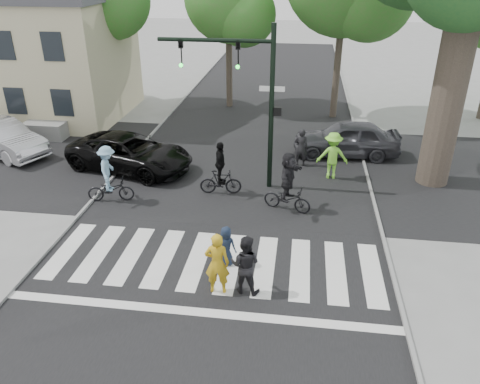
% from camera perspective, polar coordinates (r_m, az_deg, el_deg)
% --- Properties ---
extents(ground, '(120.00, 120.00, 0.00)m').
position_cam_1_polar(ground, '(12.99, -4.04, -10.95)').
color(ground, gray).
rests_on(ground, ground).
extents(road_stem, '(10.00, 70.00, 0.01)m').
position_cam_1_polar(road_stem, '(17.15, -0.76, -0.79)').
color(road_stem, black).
rests_on(road_stem, ground).
extents(road_cross, '(70.00, 10.00, 0.01)m').
position_cam_1_polar(road_cross, '(19.83, 0.51, 3.18)').
color(road_cross, black).
rests_on(road_cross, ground).
extents(curb_left, '(0.10, 70.00, 0.10)m').
position_cam_1_polar(curb_left, '(18.49, -16.44, 0.34)').
color(curb_left, gray).
rests_on(curb_left, ground).
extents(curb_right, '(0.10, 70.00, 0.10)m').
position_cam_1_polar(curb_right, '(17.20, 16.13, -1.67)').
color(curb_right, gray).
rests_on(curb_right, ground).
extents(crosswalk, '(10.00, 3.85, 0.01)m').
position_cam_1_polar(crosswalk, '(13.50, -3.48, -9.23)').
color(crosswalk, silver).
rests_on(crosswalk, ground).
extents(traffic_signal, '(4.45, 0.29, 6.00)m').
position_cam_1_polar(traffic_signal, '(16.84, 1.00, 12.89)').
color(traffic_signal, black).
rests_on(traffic_signal, ground).
extents(bg_tree_2, '(5.04, 4.80, 8.40)m').
position_cam_1_polar(bg_tree_2, '(27.05, -0.92, 22.16)').
color(bg_tree_2, brown).
rests_on(bg_tree_2, ground).
extents(house, '(8.40, 8.10, 8.82)m').
position_cam_1_polar(house, '(27.99, -22.79, 16.28)').
color(house, tan).
rests_on(house, ground).
extents(pedestrian_woman, '(0.67, 0.47, 1.77)m').
position_cam_1_polar(pedestrian_woman, '(12.16, -2.81, -8.69)').
color(pedestrian_woman, gold).
rests_on(pedestrian_woman, ground).
extents(pedestrian_child, '(0.66, 0.50, 1.21)m').
position_cam_1_polar(pedestrian_child, '(13.33, -1.71, -6.60)').
color(pedestrian_child, '#162033').
rests_on(pedestrian_child, ground).
extents(pedestrian_adult, '(0.90, 0.75, 1.66)m').
position_cam_1_polar(pedestrian_adult, '(12.20, 0.63, -8.83)').
color(pedestrian_adult, black).
rests_on(pedestrian_adult, ground).
extents(cyclist_left, '(1.73, 1.17, 2.10)m').
position_cam_1_polar(cyclist_left, '(17.26, -15.67, 1.68)').
color(cyclist_left, black).
rests_on(cyclist_left, ground).
extents(cyclist_mid, '(1.59, 0.98, 2.02)m').
position_cam_1_polar(cyclist_mid, '(17.20, -2.40, 2.33)').
color(cyclist_mid, black).
rests_on(cyclist_mid, ground).
extents(cyclist_right, '(1.79, 1.66, 2.15)m').
position_cam_1_polar(cyclist_right, '(16.04, 5.86, 0.83)').
color(cyclist_right, black).
rests_on(cyclist_right, ground).
extents(car_suv, '(5.68, 3.71, 1.45)m').
position_cam_1_polar(car_suv, '(19.81, -13.25, 4.67)').
color(car_suv, black).
rests_on(car_suv, ground).
extents(car_silver, '(4.85, 3.40, 1.52)m').
position_cam_1_polar(car_silver, '(23.29, -26.96, 5.84)').
color(car_silver, '#BCBBC0').
rests_on(car_silver, ground).
extents(car_grey, '(4.67, 2.05, 1.56)m').
position_cam_1_polar(car_grey, '(21.24, 12.83, 6.38)').
color(car_grey, '#37383D').
rests_on(car_grey, ground).
extents(bystander_hivis, '(1.25, 0.74, 1.90)m').
position_cam_1_polar(bystander_hivis, '(18.77, 11.20, 4.37)').
color(bystander_hivis, '#7DDC39').
rests_on(bystander_hivis, ground).
extents(bystander_dark, '(0.64, 0.46, 1.62)m').
position_cam_1_polar(bystander_dark, '(19.80, 7.45, 5.42)').
color(bystander_dark, black).
rests_on(bystander_dark, ground).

